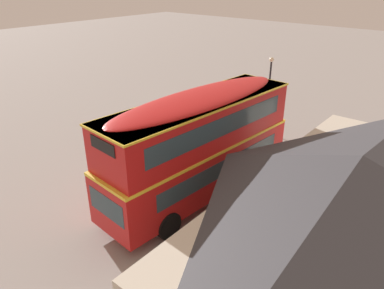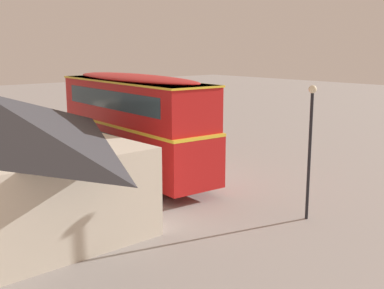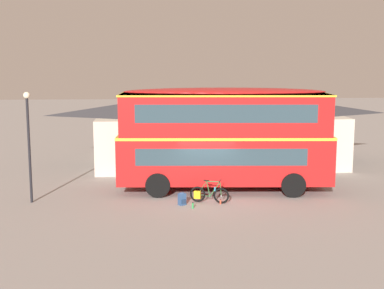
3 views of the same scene
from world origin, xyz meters
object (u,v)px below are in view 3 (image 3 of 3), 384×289
Objects in this scene: touring_bicycle at (208,194)px; backpack_on_ground at (182,198)px; water_bottle_red_squeeze at (220,202)px; double_decker_bus at (224,135)px; street_lamp at (29,135)px; water_bottle_green_metal at (193,206)px.

backpack_on_ground is (-1.12, -0.26, -0.09)m from touring_bicycle.
backpack_on_ground is at bearing -166.97° from touring_bicycle.
touring_bicycle reaches higher than water_bottle_red_squeeze.
double_decker_bus reaches higher than street_lamp.
backpack_on_ground is at bearing -179.16° from water_bottle_red_squeeze.
backpack_on_ground is 1.64m from water_bottle_red_squeeze.
water_bottle_green_metal is (0.41, -0.58, -0.16)m from backpack_on_ground.
touring_bicycle is at bearing -4.56° from street_lamp.
water_bottle_green_metal is at bearing -130.05° from touring_bicycle.
street_lamp is at bearing 168.04° from water_bottle_green_metal.
double_decker_bus reaches higher than water_bottle_green_metal.
double_decker_bus is 3.21m from touring_bicycle.
water_bottle_green_metal is (-1.66, -2.91, -2.52)m from double_decker_bus.
street_lamp is (-8.04, 0.84, 2.81)m from water_bottle_red_squeeze.
water_bottle_red_squeeze is at bearing -5.93° from street_lamp.
water_bottle_green_metal is at bearing -11.96° from street_lamp.
touring_bicycle is at bearing 155.30° from water_bottle_red_squeeze.
double_decker_bus is 18.09× the size of backpack_on_ground.
street_lamp is (-7.53, 0.60, 2.54)m from touring_bicycle.
water_bottle_green_metal is (-0.71, -0.84, -0.25)m from touring_bicycle.
water_bottle_green_metal is at bearing -153.50° from water_bottle_red_squeeze.
street_lamp is (-6.41, 0.86, 2.63)m from backpack_on_ground.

